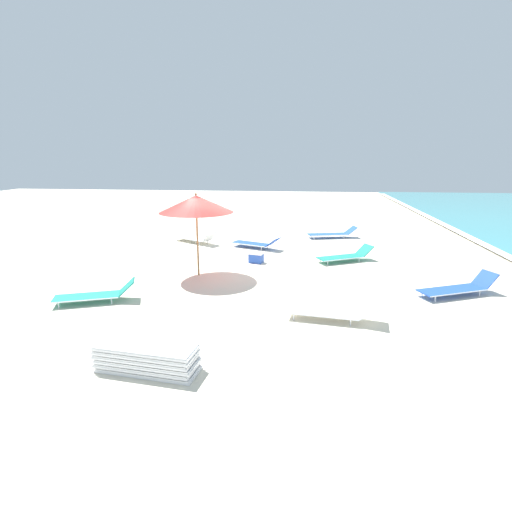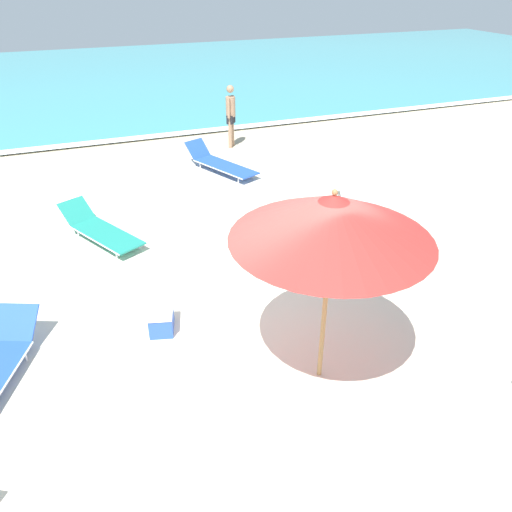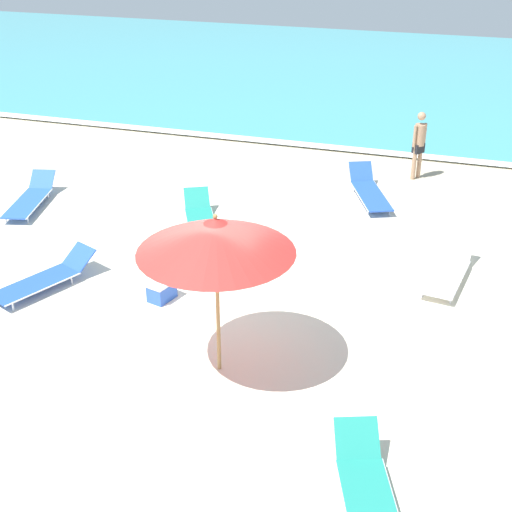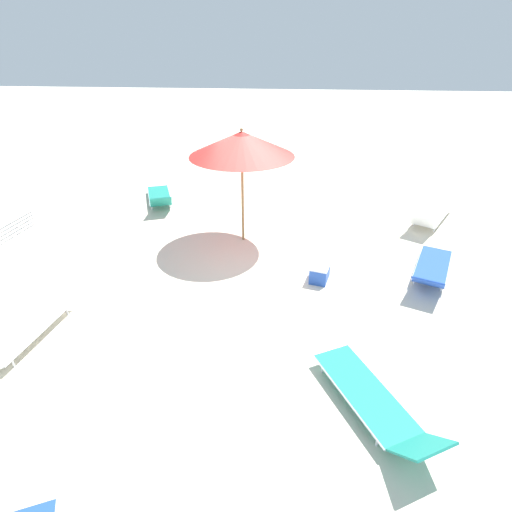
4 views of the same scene
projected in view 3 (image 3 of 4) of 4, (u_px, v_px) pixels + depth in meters
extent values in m
cube|color=beige|center=(209.00, 333.00, 12.22)|extent=(60.00, 60.00, 0.16)
cube|color=#B3A68B|center=(329.00, 158.00, 20.06)|extent=(57.00, 2.20, 0.00)
cube|color=#B3A68B|center=(59.00, 166.00, 19.45)|extent=(2.34, 1.27, 0.00)
cube|color=#B3A68B|center=(453.00, 200.00, 17.30)|extent=(2.43, 1.02, 0.00)
cube|color=teal|center=(386.00, 75.00, 29.14)|extent=(60.00, 19.97, 0.06)
cube|color=white|center=(335.00, 147.00, 20.70)|extent=(56.00, 0.44, 0.01)
cylinder|color=#9E7547|center=(218.00, 305.00, 10.66)|extent=(0.06, 0.06, 2.31)
cone|color=red|center=(216.00, 235.00, 10.14)|extent=(2.32, 2.32, 0.53)
cylinder|color=#A4221E|center=(216.00, 251.00, 10.25)|extent=(2.25, 2.25, 0.01)
sphere|color=#9E7547|center=(215.00, 216.00, 10.00)|extent=(0.07, 0.07, 0.07)
cube|color=white|center=(445.00, 277.00, 13.50)|extent=(0.83, 1.74, 0.03)
cylinder|color=silver|center=(429.00, 273.00, 13.61)|extent=(0.27, 1.66, 0.03)
cylinder|color=silver|center=(461.00, 280.00, 13.38)|extent=(0.27, 1.66, 0.03)
cube|color=white|center=(458.00, 247.00, 14.28)|extent=(0.64, 0.55, 0.33)
cylinder|color=silver|center=(423.00, 293.00, 13.12)|extent=(0.03, 0.03, 0.16)
cylinder|color=silver|center=(451.00, 300.00, 12.92)|extent=(0.03, 0.03, 0.16)
cylinder|color=silver|center=(439.00, 264.00, 14.16)|extent=(0.03, 0.03, 0.16)
cylinder|color=silver|center=(465.00, 269.00, 13.96)|extent=(0.03, 0.03, 0.16)
cube|color=blue|center=(35.00, 284.00, 13.24)|extent=(1.19, 1.73, 0.03)
cylinder|color=silver|center=(25.00, 279.00, 13.42)|extent=(0.66, 1.51, 0.03)
cylinder|color=silver|center=(44.00, 289.00, 13.07)|extent=(0.66, 1.51, 0.03)
cube|color=blue|center=(79.00, 257.00, 13.86)|extent=(0.71, 0.64, 0.36)
cylinder|color=silver|center=(13.00, 306.00, 12.71)|extent=(0.03, 0.03, 0.16)
cylinder|color=silver|center=(56.00, 272.00, 13.86)|extent=(0.03, 0.03, 0.16)
cylinder|color=silver|center=(72.00, 280.00, 13.56)|extent=(0.03, 0.03, 0.16)
cube|color=blue|center=(371.00, 196.00, 17.09)|extent=(1.31, 1.98, 0.03)
cylinder|color=silver|center=(359.00, 196.00, 17.07)|extent=(0.79, 1.75, 0.03)
cylinder|color=silver|center=(384.00, 195.00, 17.12)|extent=(0.79, 1.75, 0.03)
cube|color=blue|center=(361.00, 172.00, 18.01)|extent=(0.69, 0.59, 0.42)
cylinder|color=silver|center=(368.00, 212.00, 16.46)|extent=(0.03, 0.03, 0.16)
cylinder|color=silver|center=(390.00, 211.00, 16.50)|extent=(0.03, 0.03, 0.16)
cylinder|color=silver|center=(354.00, 189.00, 17.77)|extent=(0.03, 0.03, 0.16)
cylinder|color=silver|center=(374.00, 188.00, 17.82)|extent=(0.03, 0.03, 0.16)
cube|color=blue|center=(27.00, 203.00, 16.69)|extent=(1.02, 1.91, 0.03)
cylinder|color=silver|center=(15.00, 203.00, 16.71)|extent=(0.47, 1.77, 0.03)
cylinder|color=silver|center=(40.00, 203.00, 16.68)|extent=(0.47, 1.77, 0.03)
cube|color=blue|center=(42.00, 179.00, 17.62)|extent=(0.67, 0.58, 0.36)
cylinder|color=silver|center=(6.00, 219.00, 16.12)|extent=(0.03, 0.03, 0.16)
cylinder|color=silver|center=(28.00, 219.00, 16.09)|extent=(0.03, 0.03, 0.16)
cylinder|color=silver|center=(28.00, 195.00, 17.38)|extent=(0.03, 0.03, 0.16)
cylinder|color=silver|center=(48.00, 196.00, 17.35)|extent=(0.03, 0.03, 0.16)
cube|color=#1E8475|center=(371.00, 509.00, 8.40)|extent=(1.14, 1.74, 0.03)
cylinder|color=silver|center=(346.00, 510.00, 8.39)|extent=(0.60, 1.54, 0.03)
cylinder|color=silver|center=(396.00, 508.00, 8.42)|extent=(0.60, 1.54, 0.03)
cube|color=#1E8475|center=(357.00, 438.00, 9.23)|extent=(0.69, 0.60, 0.39)
cylinder|color=silver|center=(341.00, 476.00, 9.00)|extent=(0.03, 0.03, 0.16)
cylinder|color=silver|center=(381.00, 475.00, 9.03)|extent=(0.03, 0.03, 0.16)
cube|color=#1E8475|center=(201.00, 223.00, 15.68)|extent=(1.30, 1.76, 0.03)
cylinder|color=silver|center=(188.00, 224.00, 15.64)|extent=(0.79, 1.50, 0.03)
cylinder|color=silver|center=(215.00, 222.00, 15.73)|extent=(0.79, 1.50, 0.03)
cube|color=#1E8475|center=(197.00, 198.00, 16.52)|extent=(0.71, 0.65, 0.38)
cylinder|color=silver|center=(192.00, 241.00, 15.12)|extent=(0.03, 0.03, 0.16)
cylinder|color=silver|center=(216.00, 239.00, 15.19)|extent=(0.03, 0.03, 0.16)
cylinder|color=silver|center=(188.00, 216.00, 16.26)|extent=(0.03, 0.03, 0.16)
cylinder|color=silver|center=(210.00, 215.00, 16.34)|extent=(0.03, 0.03, 0.16)
cylinder|color=#A37A5B|center=(419.00, 161.00, 18.49)|extent=(0.11, 0.11, 0.90)
cylinder|color=#A37A5B|center=(414.00, 163.00, 18.39)|extent=(0.11, 0.11, 0.90)
cube|color=black|center=(418.00, 148.00, 18.27)|extent=(0.32, 0.35, 0.24)
cylinder|color=#A37A5B|center=(420.00, 135.00, 18.11)|extent=(0.27, 0.27, 0.55)
cylinder|color=#A37A5B|center=(425.00, 134.00, 18.21)|extent=(0.08, 0.08, 0.55)
cylinder|color=#A37A5B|center=(415.00, 136.00, 18.01)|extent=(0.08, 0.08, 0.55)
sphere|color=#A37A5B|center=(422.00, 116.00, 17.89)|extent=(0.21, 0.21, 0.21)
cube|color=blue|center=(162.00, 292.00, 13.01)|extent=(0.45, 0.55, 0.32)
cube|color=white|center=(161.00, 283.00, 12.93)|extent=(0.47, 0.57, 0.05)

